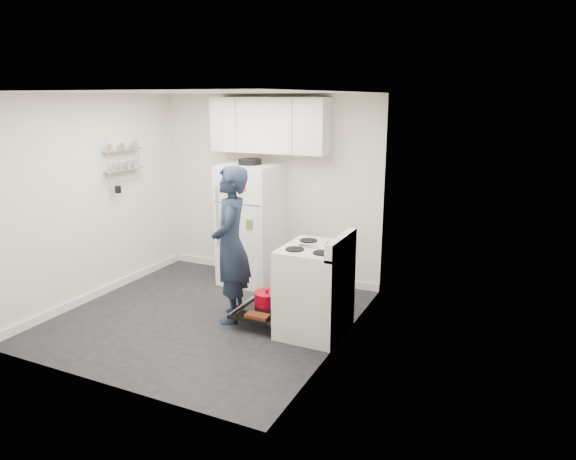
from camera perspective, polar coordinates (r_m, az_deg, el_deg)
The scene contains 7 objects.
room at distance 5.74m, azimuth -9.55°, elevation 1.84°, with size 3.21×3.21×2.51m.
electric_range at distance 5.46m, azimuth 2.85°, elevation -6.74°, with size 0.66×0.76×1.10m.
open_oven_door at distance 5.84m, azimuth -2.50°, elevation -8.25°, with size 0.55×0.70×0.23m.
refrigerator at distance 6.87m, azimuth -4.15°, elevation 0.69°, with size 0.72×0.74×1.67m.
upper_cabinets at distance 6.75m, azimuth -2.10°, elevation 11.56°, with size 1.60×0.33×0.70m, color silver.
wall_shelf_rack at distance 6.94m, azimuth -17.82°, elevation 7.45°, with size 0.14×0.60×0.61m.
person at distance 5.69m, azimuth -6.36°, elevation -1.64°, with size 0.64×0.42×1.74m, color #182235.
Camera 1 is at (3.17, -4.57, 2.45)m, focal length 32.00 mm.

